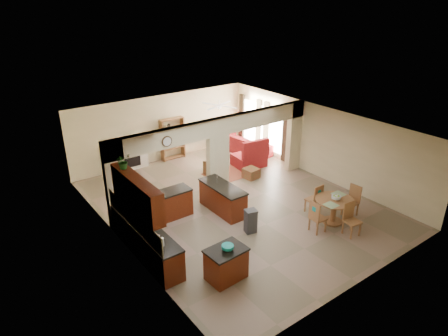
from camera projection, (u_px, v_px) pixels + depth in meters
floor at (235, 204)px, 13.59m from camera, size 10.00×10.00×0.00m
ceiling at (236, 125)px, 12.46m from camera, size 10.00×10.00×0.00m
wall_back at (163, 128)px, 16.71m from camera, size 8.00×0.00×8.00m
wall_front at (366, 235)px, 9.34m from camera, size 8.00×0.00×8.00m
wall_left at (120, 201)px, 10.86m from camera, size 0.00×10.00×10.00m
wall_right at (318, 142)px, 15.19m from camera, size 0.00×10.00×10.00m
partition_left_pier at (116, 185)px, 11.76m from camera, size 0.60×0.25×2.80m
partition_center_pier at (218, 165)px, 13.89m from camera, size 0.80×0.25×2.20m
partition_right_pier at (294, 136)px, 15.77m from camera, size 0.60×0.25×2.80m
partition_header at (218, 127)px, 13.32m from camera, size 8.00×0.25×0.60m
kitchen_counter at (151, 226)px, 11.46m from camera, size 2.52×3.29×1.48m
upper_cabinets at (137, 193)px, 10.16m from camera, size 0.35×2.40×0.90m
peninsula at (223, 198)px, 13.00m from camera, size 0.70×1.85×0.91m
wall_clock at (167, 141)px, 12.15m from camera, size 0.34×0.03×0.34m
rug at (227, 174)px, 15.79m from camera, size 1.60×1.30×0.01m
fireplace at (130, 155)px, 16.04m from camera, size 1.60×0.35×1.20m
shelving_unit at (173, 139)px, 16.97m from camera, size 1.00×0.32×1.80m
window_a at (276, 131)px, 16.95m from camera, size 0.02×0.90×1.90m
window_b at (251, 122)px, 18.21m from camera, size 0.02×0.90×1.90m
glazed_door at (263, 129)px, 17.64m from camera, size 0.02×0.70×2.10m
drape_a_left at (285, 135)px, 16.49m from camera, size 0.10×0.28×2.30m
drape_a_right at (266, 128)px, 17.37m from camera, size 0.10×0.28×2.30m
drape_b_left at (258, 125)px, 17.74m from camera, size 0.10×0.28×2.30m
drape_b_right at (242, 119)px, 18.63m from camera, size 0.10×0.28×2.30m
ceiling_fan at (219, 105)px, 15.58m from camera, size 1.00×1.00×0.10m
kitchen_island at (226, 264)px, 9.92m from camera, size 1.03×0.76×0.86m
teal_bowl at (228, 248)px, 9.69m from camera, size 0.30×0.30×0.14m
trash_can at (251, 222)px, 11.88m from camera, size 0.38×0.34×0.69m
dining_table at (334, 207)px, 12.31m from camera, size 1.19×1.19×0.81m
fruit_bowl at (336, 198)px, 12.15m from camera, size 0.29×0.29×0.15m
sofa at (244, 144)px, 17.91m from camera, size 2.77×1.32×0.78m
chaise at (249, 160)px, 16.52m from camera, size 1.32×1.13×0.49m
armchair at (214, 166)px, 15.78m from camera, size 1.00×1.00×0.66m
ottoman at (251, 173)px, 15.45m from camera, size 0.58×0.58×0.39m
plant at (123, 161)px, 10.40m from camera, size 0.43×0.40×0.41m
chair_north at (316, 198)px, 12.82m from camera, size 0.43×0.44×1.02m
chair_east at (353, 199)px, 12.75m from camera, size 0.44×0.44×1.02m
chair_south at (351, 217)px, 11.73m from camera, size 0.47×0.47×1.02m
chair_west at (316, 216)px, 11.80m from camera, size 0.45×0.45×1.02m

